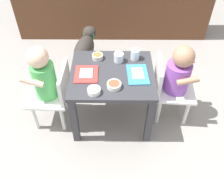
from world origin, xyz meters
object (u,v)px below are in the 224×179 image
Objects in this scene: seated_child_right at (176,75)px; food_tray_left at (86,74)px; water_cup_right at (135,55)px; cereal_bowl_left_side at (98,56)px; dog at (85,48)px; seated_child_left at (46,80)px; veggie_bowl_far at (94,91)px; dining_table at (112,82)px; veggie_bowl_near at (114,85)px; water_cup_left at (119,58)px; food_tray_right at (138,74)px.

seated_child_right reaches higher than food_tray_left.
water_cup_right is 0.26m from cereal_bowl_left_side.
cereal_bowl_left_side is (0.14, -0.43, 0.23)m from dog.
seated_child_left is 0.37m from veggie_bowl_far.
seated_child_left is 3.71× the size of food_tray_left.
food_tray_left reaches higher than dog.
dining_table is at bearing -67.33° from dog.
veggie_bowl_near is (-0.42, -0.17, 0.07)m from seated_child_right.
water_cup_left is at bearing -166.20° from water_cup_right.
seated_child_left is at bearing 153.97° from veggie_bowl_far.
food_tray_left is 0.18m from veggie_bowl_far.
water_cup_right is (0.11, 0.03, 0.00)m from water_cup_left.
cereal_bowl_left_side is at bearing -71.69° from dog.
water_cup_left reaches higher than veggie_bowl_near.
water_cup_left is at bearing 17.51° from seated_child_left.
veggie_bowl_near is at bearing 22.80° from veggie_bowl_far.
seated_child_left is at bearing -163.19° from water_cup_right.
cereal_bowl_left_side and veggie_bowl_far have the same top height.
cereal_bowl_left_side is (-0.10, 0.16, 0.10)m from dining_table.
veggie_bowl_near is at bearing -68.23° from cereal_bowl_left_side.
food_tray_left is 0.84× the size of food_tray_right.
veggie_bowl_far is (-0.15, -0.31, -0.01)m from water_cup_left.
water_cup_left is (0.21, 0.15, 0.02)m from food_tray_left.
veggie_bowl_near reaches higher than food_tray_right.
veggie_bowl_far reaches higher than dining_table.
food_tray_right is at bearing -6.36° from dining_table.
water_cup_right is (0.60, 0.18, 0.07)m from seated_child_left.
water_cup_left is at bearing 64.08° from veggie_bowl_far.
veggie_bowl_near is at bearing -32.62° from food_tray_left.
dog is at bearing 100.05° from veggie_bowl_far.
dog is 7.09× the size of water_cup_left.
water_cup_right is at bearing 0.06° from cereal_bowl_left_side.
food_tray_right is 0.19m from veggie_bowl_near.
dog is 5.89× the size of veggie_bowl_far.
seated_child_right is 2.97× the size of food_tray_right.
water_cup_right is 0.32m from veggie_bowl_near.
water_cup_left is at bearing 34.60° from food_tray_left.
seated_child_right is 0.89m from dog.
seated_child_right is 0.41m from water_cup_left.
water_cup_right reaches higher than cereal_bowl_left_side.
water_cup_left is at bearing -57.64° from dog.
dining_table is at bearing -56.74° from cereal_bowl_left_side.
veggie_bowl_far is (-0.11, -0.19, 0.10)m from dining_table.
food_tray_left is (0.08, -0.60, 0.22)m from dog.
veggie_bowl_near is (0.26, -0.72, 0.23)m from dog.
seated_child_left is 0.47m from veggie_bowl_near.
water_cup_right is at bearing 13.80° from water_cup_left.
cereal_bowl_left_side reaches higher than food_tray_left.
dog is 0.59m from water_cup_left.
food_tray_left is at bearing 1.22° from seated_child_left.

